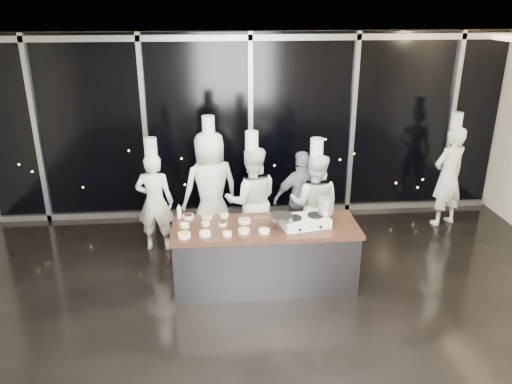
# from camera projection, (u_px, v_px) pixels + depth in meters

# --- Properties ---
(ground) EXTENTS (9.00, 9.00, 0.00)m
(ground) POSITION_uv_depth(u_px,v_px,m) (272.00, 324.00, 6.06)
(ground) COLOR black
(ground) RESTS_ON ground
(room_shell) EXTENTS (9.02, 7.02, 3.21)m
(room_shell) POSITION_uv_depth(u_px,v_px,m) (291.00, 146.00, 5.26)
(room_shell) COLOR beige
(room_shell) RESTS_ON ground
(window_wall) EXTENTS (8.90, 0.11, 3.20)m
(window_wall) POSITION_uv_depth(u_px,v_px,m) (250.00, 127.00, 8.66)
(window_wall) COLOR black
(window_wall) RESTS_ON ground
(demo_counter) EXTENTS (2.46, 0.86, 0.90)m
(demo_counter) POSITION_uv_depth(u_px,v_px,m) (265.00, 256.00, 6.73)
(demo_counter) COLOR #3A3A3F
(demo_counter) RESTS_ON ground
(stove) EXTENTS (0.68, 0.50, 0.14)m
(stove) POSITION_uv_depth(u_px,v_px,m) (304.00, 221.00, 6.55)
(stove) COLOR silver
(stove) RESTS_ON demo_counter
(frying_pan) EXTENTS (0.54, 0.36, 0.05)m
(frying_pan) POSITION_uv_depth(u_px,v_px,m) (281.00, 217.00, 6.42)
(frying_pan) COLOR gray
(frying_pan) RESTS_ON stove
(stock_pot) EXTENTS (0.25, 0.25, 0.21)m
(stock_pot) POSITION_uv_depth(u_px,v_px,m) (326.00, 206.00, 6.57)
(stock_pot) COLOR silver
(stock_pot) RESTS_ON stove
(prep_bowls) EXTENTS (1.17, 0.73, 0.05)m
(prep_bowls) POSITION_uv_depth(u_px,v_px,m) (217.00, 225.00, 6.52)
(prep_bowls) COLOR white
(prep_bowls) RESTS_ON demo_counter
(squeeze_bottle) EXTENTS (0.06, 0.06, 0.21)m
(squeeze_bottle) POSITION_uv_depth(u_px,v_px,m) (179.00, 212.00, 6.75)
(squeeze_bottle) COLOR white
(squeeze_bottle) RESTS_ON demo_counter
(chef_far_left) EXTENTS (0.61, 0.44, 1.80)m
(chef_far_left) POSITION_uv_depth(u_px,v_px,m) (155.00, 201.00, 7.62)
(chef_far_left) COLOR silver
(chef_far_left) RESTS_ON ground
(chef_left) EXTENTS (1.05, 0.87, 2.07)m
(chef_left) POSITION_uv_depth(u_px,v_px,m) (211.00, 188.00, 7.77)
(chef_left) COLOR silver
(chef_left) RESTS_ON ground
(chef_center) EXTENTS (0.84, 0.66, 1.92)m
(chef_center) POSITION_uv_depth(u_px,v_px,m) (252.00, 200.00, 7.51)
(chef_center) COLOR silver
(chef_center) RESTS_ON ground
(guest) EXTENTS (0.94, 0.46, 1.55)m
(guest) POSITION_uv_depth(u_px,v_px,m) (302.00, 199.00, 7.75)
(guest) COLOR #131A34
(guest) RESTS_ON ground
(chef_right) EXTENTS (0.93, 0.82, 1.82)m
(chef_right) POSITION_uv_depth(u_px,v_px,m) (314.00, 203.00, 7.53)
(chef_right) COLOR silver
(chef_right) RESTS_ON ground
(chef_side) EXTENTS (0.74, 0.62, 1.97)m
(chef_side) POSITION_uv_depth(u_px,v_px,m) (448.00, 175.00, 8.46)
(chef_side) COLOR silver
(chef_side) RESTS_ON ground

